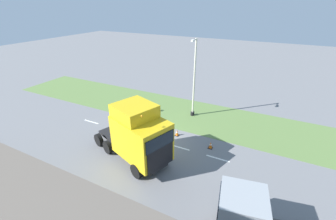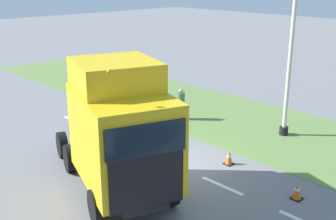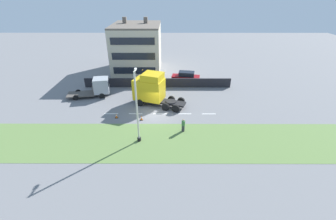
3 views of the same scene
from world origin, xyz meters
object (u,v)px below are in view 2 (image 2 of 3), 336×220
object	(u,v)px
lamp_post	(289,59)
traffic_cone_trailing	(297,191)
traffic_cone_lead	(229,157)
lorry_cab	(120,132)
pedestrian	(181,105)

from	to	relation	value
lamp_post	traffic_cone_trailing	xyz separation A→B (m)	(4.77, 3.45, -3.26)
lamp_post	traffic_cone_lead	distance (m)	5.37
lorry_cab	traffic_cone_lead	world-z (taller)	lorry_cab
lorry_cab	lamp_post	size ratio (longest dim) A/B	0.95
traffic_cone_lead	lamp_post	bearing A→B (deg)	-177.04
traffic_cone_lead	lorry_cab	bearing A→B (deg)	-11.95
lamp_post	traffic_cone_trailing	distance (m)	6.72
lorry_cab	pedestrian	size ratio (longest dim) A/B	4.61
lamp_post	traffic_cone_lead	size ratio (longest dim) A/B	13.46
lamp_post	lorry_cab	bearing A→B (deg)	-4.77
pedestrian	traffic_cone_lead	world-z (taller)	pedestrian
traffic_cone_lead	traffic_cone_trailing	size ratio (longest dim) A/B	1.00
lamp_post	pedestrian	bearing A→B (deg)	-69.68
pedestrian	traffic_cone_trailing	size ratio (longest dim) A/B	2.78
traffic_cone_lead	pedestrian	bearing A→B (deg)	-116.10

